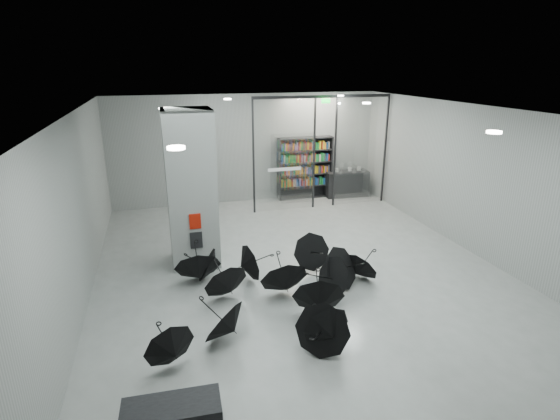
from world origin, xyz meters
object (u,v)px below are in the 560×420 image
object	(u,v)px
column	(191,189)
shop_counter	(346,184)
bookshelf	(305,168)
umbrella_cluster	(279,292)
bench	(172,417)

from	to	relation	value
column	shop_counter	bearing A→B (deg)	35.21
bookshelf	umbrella_cluster	bearing A→B (deg)	-113.05
column	umbrella_cluster	world-z (taller)	column
bookshelf	umbrella_cluster	size ratio (longest dim) A/B	0.42
bench	umbrella_cluster	xyz separation A→B (m)	(2.40, 2.87, 0.09)
shop_counter	umbrella_cluster	world-z (taller)	umbrella_cluster
bench	shop_counter	world-z (taller)	shop_counter
bookshelf	shop_counter	distance (m)	1.82
shop_counter	umbrella_cluster	xyz separation A→B (m)	(-4.83, -7.27, -0.19)
bookshelf	umbrella_cluster	xyz separation A→B (m)	(-3.17, -7.53, -0.87)
bench	umbrella_cluster	bearing A→B (deg)	52.87
bookshelf	shop_counter	size ratio (longest dim) A/B	1.41
shop_counter	umbrella_cluster	size ratio (longest dim) A/B	0.30
bench	bookshelf	size ratio (longest dim) A/B	0.59
umbrella_cluster	column	bearing A→B (deg)	118.88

